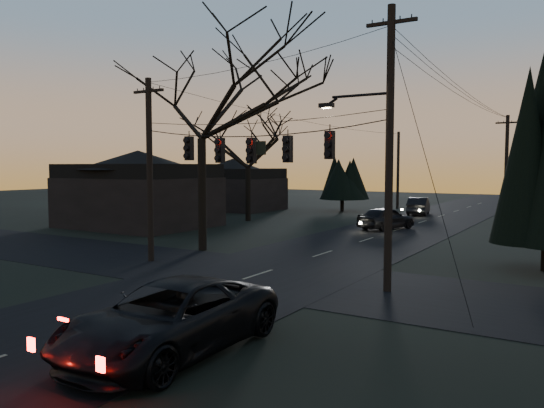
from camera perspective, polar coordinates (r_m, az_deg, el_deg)
The scene contains 16 objects.
ground_plane at distance 14.90m, azimuth -23.64°, elevation -13.70°, with size 160.00×160.00×0.00m, color black.
main_road at distance 30.71m, azimuth 8.75°, elevation -4.28°, with size 8.00×120.00×0.02m, color black.
cross_road at distance 21.96m, azimuth -1.51°, elevation -7.60°, with size 60.00×7.00×0.02m, color black.
utility_pole_right at distance 19.59m, azimuth 12.28°, elevation -9.17°, with size 5.00×0.30×10.00m, color black, non-canonical shape.
utility_pole_left at distance 25.68m, azimuth -12.87°, elevation -6.01°, with size 1.80×0.30×8.50m, color black, non-canonical shape.
utility_pole_far_r at distance 46.66m, azimuth 23.73°, elevation -1.72°, with size 1.80×0.30×8.50m, color black, non-canonical shape.
utility_pole_far_l at distance 57.03m, azimuth 13.33°, elevation -0.48°, with size 0.30×0.30×8.00m, color black, non-canonical shape.
span_signal_assembly at distance 21.65m, azimuth -2.07°, elevation 5.98°, with size 11.50×0.44×1.67m.
bare_tree_left at distance 28.39m, azimuth -7.63°, elevation 11.74°, with size 9.70×9.70×11.80m.
bare_tree_dist at distance 42.99m, azimuth -2.61°, elevation 6.22°, with size 7.23×7.23×8.65m.
evergreen_dist at distance 52.69m, azimuth 7.58°, elevation 3.01°, with size 3.90×3.90×5.76m.
house_left_near at distance 40.17m, azimuth -14.17°, elevation 1.62°, with size 10.00×8.00×5.60m.
house_left_far at distance 54.30m, azimuth -4.24°, elevation 2.15°, with size 9.00×7.00×5.20m.
suv_near at distance 13.13m, azimuth -10.84°, elevation -12.02°, with size 2.79×6.05×1.68m, color black.
sedan_oncoming_a at distance 38.06m, azimuth 12.17°, elevation -1.51°, with size 1.87×4.65×1.58m, color black.
sedan_oncoming_b at distance 50.15m, azimuth 15.49°, elevation -0.24°, with size 1.66×4.75×1.57m, color black.
Camera 1 is at (11.74, -8.02, 4.48)m, focal length 35.00 mm.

